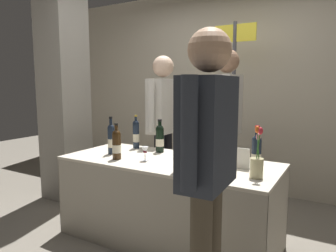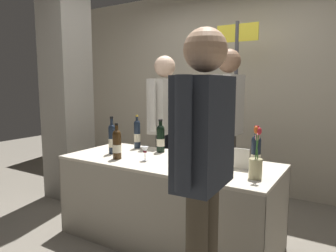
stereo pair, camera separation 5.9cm
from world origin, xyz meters
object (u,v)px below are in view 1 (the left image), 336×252
(concrete_pillar, at_px, (62,60))
(booth_signpost, at_px, (233,93))
(wine_glass_mid, at_px, (145,151))
(vendor_presenter, at_px, (226,117))
(featured_wine_bottle, at_px, (193,147))
(display_bottle_0, at_px, (181,143))
(flower_vase, at_px, (257,164))
(tasting_table, at_px, (168,184))
(taster_foreground_right, at_px, (208,155))
(wine_glass_near_vendor, at_px, (209,163))

(concrete_pillar, distance_m, booth_signpost, 2.06)
(booth_signpost, bearing_deg, wine_glass_mid, -104.16)
(concrete_pillar, height_order, vendor_presenter, concrete_pillar)
(featured_wine_bottle, relative_size, display_bottle_0, 0.95)
(wine_glass_mid, xyz_separation_m, flower_vase, (0.96, -0.02, 0.02))
(flower_vase, bearing_deg, booth_signpost, 115.23)
(tasting_table, distance_m, featured_wine_bottle, 0.40)
(tasting_table, bearing_deg, taster_foreground_right, -47.54)
(vendor_presenter, xyz_separation_m, booth_signpost, (-0.07, 0.42, 0.24))
(concrete_pillar, xyz_separation_m, tasting_table, (1.66, -0.33, -1.16))
(wine_glass_near_vendor, xyz_separation_m, booth_signpost, (-0.31, 1.42, 0.47))
(concrete_pillar, xyz_separation_m, featured_wine_bottle, (1.86, -0.26, -0.82))
(wine_glass_mid, xyz_separation_m, taster_foreground_right, (0.85, -0.63, 0.19))
(featured_wine_bottle, xyz_separation_m, flower_vase, (0.60, -0.21, -0.02))
(vendor_presenter, bearing_deg, concrete_pillar, -75.77)
(taster_foreground_right, bearing_deg, flower_vase, -12.80)
(featured_wine_bottle, bearing_deg, taster_foreground_right, -59.48)
(concrete_pillar, bearing_deg, taster_foreground_right, -24.88)
(featured_wine_bottle, bearing_deg, wine_glass_near_vendor, -46.74)
(display_bottle_0, relative_size, vendor_presenter, 0.18)
(booth_signpost, bearing_deg, concrete_pillar, -154.70)
(booth_signpost, bearing_deg, display_bottle_0, -96.38)
(featured_wine_bottle, height_order, vendor_presenter, vendor_presenter)
(wine_glass_near_vendor, xyz_separation_m, vendor_presenter, (-0.24, 1.00, 0.23))
(concrete_pillar, xyz_separation_m, booth_signpost, (1.83, 0.87, -0.39))
(tasting_table, bearing_deg, concrete_pillar, 168.65)
(tasting_table, xyz_separation_m, booth_signpost, (0.17, 1.20, 0.77))
(booth_signpost, bearing_deg, vendor_presenter, -80.62)
(concrete_pillar, xyz_separation_m, wine_glass_near_vendor, (2.14, -0.56, -0.86))
(flower_vase, distance_m, booth_signpost, 1.55)
(booth_signpost, bearing_deg, taster_foreground_right, -75.15)
(display_bottle_0, height_order, flower_vase, flower_vase)
(featured_wine_bottle, bearing_deg, booth_signpost, 91.56)
(concrete_pillar, distance_m, wine_glass_near_vendor, 2.37)
(display_bottle_0, xyz_separation_m, wine_glass_near_vendor, (0.43, -0.36, -0.05))
(flower_vase, relative_size, taster_foreground_right, 0.22)
(tasting_table, distance_m, flower_vase, 0.88)
(tasting_table, distance_m, taster_foreground_right, 1.14)
(display_bottle_0, bearing_deg, wine_glass_near_vendor, -40.10)
(concrete_pillar, height_order, wine_glass_mid, concrete_pillar)
(taster_foreground_right, bearing_deg, tasting_table, 39.94)
(tasting_table, bearing_deg, featured_wine_bottle, 18.99)
(display_bottle_0, distance_m, flower_vase, 0.80)
(taster_foreground_right, bearing_deg, display_bottle_0, 33.03)
(featured_wine_bottle, distance_m, wine_glass_near_vendor, 0.41)
(featured_wine_bottle, distance_m, flower_vase, 0.64)
(wine_glass_near_vendor, distance_m, wine_glass_mid, 0.65)
(wine_glass_near_vendor, relative_size, flower_vase, 0.34)
(concrete_pillar, relative_size, tasting_table, 1.77)
(featured_wine_bottle, xyz_separation_m, vendor_presenter, (0.04, 0.71, 0.20))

